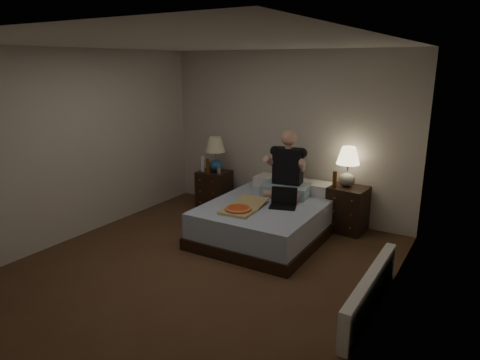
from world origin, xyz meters
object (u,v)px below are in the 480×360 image
Objects in this scene: nightstand_left at (214,190)px; beer_bottle_left at (208,166)px; nightstand_right at (348,209)px; lamp_right at (348,167)px; bed at (268,219)px; pizza_box at (238,209)px; water_bottle at (203,164)px; radiator at (370,292)px; lamp_left at (215,154)px; beer_bottle_right at (335,179)px; laptop at (283,199)px; soda_can at (219,170)px; person at (287,163)px.

beer_bottle_left is at bearing -100.34° from nightstand_left.
nightstand_right is 1.15× the size of lamp_right.
pizza_box is (-0.14, -0.56, 0.28)m from bed.
water_bottle is at bearing 157.33° from beer_bottle_left.
pizza_box is at bearing -38.50° from water_bottle.
bed reaches higher than radiator.
lamp_left is 0.35× the size of radiator.
beer_bottle_right is at bearing 119.70° from radiator.
beer_bottle_right is 0.85m from laptop.
beer_bottle_left reaches higher than bed.
lamp_right is 0.74× the size of pizza_box.
nightstand_right is at bearing 8.35° from beer_bottle_left.
bed is 1.56m from lamp_left.
bed is at bearing 146.21° from radiator.
radiator is (1.01, -1.77, -0.56)m from beer_bottle_right.
bed is 1.32m from soda_can.
water_bottle and beer_bottle_right have the same top height.
water_bottle is 0.27× the size of person.
beer_bottle_right is 0.69m from person.
radiator is at bearing -51.66° from person.
laptop reaches higher than bed.
lamp_right reaches higher than pizza_box.
beer_bottle_left reaches higher than pizza_box.
nightstand_right is 1.07m from laptop.
nightstand_left is 0.97× the size of nightstand_right.
person is (1.21, -0.07, 0.28)m from soda_can.
lamp_left reaches higher than radiator.
water_bottle is (-2.32, -0.26, 0.43)m from nightstand_right.
beer_bottle_right reaches higher than nightstand_right.
pizza_box is (-0.96, -1.33, -0.40)m from lamp_right.
soda_can is 1.24m from person.
beer_bottle_right is (1.99, 0.06, 0.45)m from nightstand_left.
beer_bottle_right reaches higher than soda_can.
beer_bottle_left is 3.43m from radiator.
nightstand_right reaches higher than radiator.
water_bottle is 1.69m from pizza_box.
nightstand_right is 2.79× the size of beer_bottle_left.
pizza_box is at bearing -125.09° from beer_bottle_right.
beer_bottle_left is at bearing 134.49° from pizza_box.
soda_can is at bearing -168.02° from nightstand_right.
lamp_right is 1.65× the size of laptop.
water_bottle reaches higher than beer_bottle_left.
laptop is (0.19, -0.51, -0.34)m from person.
lamp_right is 0.83m from person.
beer_bottle_right is (-0.12, -0.15, -0.16)m from lamp_right.
beer_bottle_right reaches higher than radiator.
water_bottle is 1.09× the size of beer_bottle_left.
soda_can is 0.29× the size of laptop.
soda_can is 1.52m from laptop.
beer_bottle_right is at bearing -2.71° from nightstand_left.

